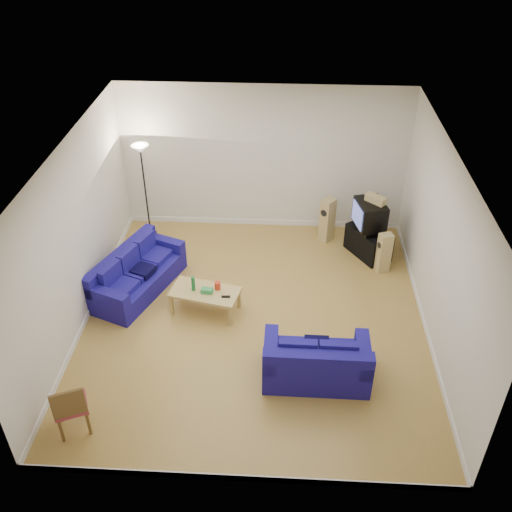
# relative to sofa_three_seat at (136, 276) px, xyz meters

# --- Properties ---
(room) EXTENTS (6.01, 6.51, 3.21)m
(room) POSITION_rel_sofa_three_seat_xyz_m (2.30, -0.77, 1.25)
(room) COLOR olive
(room) RESTS_ON ground
(sofa_three_seat) EXTENTS (1.59, 2.24, 0.79)m
(sofa_three_seat) POSITION_rel_sofa_three_seat_xyz_m (0.00, 0.00, 0.00)
(sofa_three_seat) COLOR navy
(sofa_three_seat) RESTS_ON ground
(sofa_loveseat) EXTENTS (1.66, 0.94, 0.82)m
(sofa_loveseat) POSITION_rel_sofa_three_seat_xyz_m (3.34, -2.13, 0.02)
(sofa_loveseat) COLOR navy
(sofa_loveseat) RESTS_ON ground
(coffee_table) EXTENTS (1.32, 0.87, 0.44)m
(coffee_table) POSITION_rel_sofa_three_seat_xyz_m (1.40, -0.57, 0.09)
(coffee_table) COLOR tan
(coffee_table) RESTS_ON ground
(bottle) EXTENTS (0.09, 0.09, 0.28)m
(bottle) POSITION_rel_sofa_three_seat_xyz_m (1.20, -0.55, 0.29)
(bottle) COLOR #197233
(bottle) RESTS_ON coffee_table
(tissue_box) EXTENTS (0.22, 0.13, 0.08)m
(tissue_box) POSITION_rel_sofa_three_seat_xyz_m (1.44, -0.60, 0.19)
(tissue_box) COLOR green
(tissue_box) RESTS_ON coffee_table
(red_canister) EXTENTS (0.15, 0.15, 0.15)m
(red_canister) POSITION_rel_sofa_three_seat_xyz_m (1.62, -0.49, 0.22)
(red_canister) COLOR red
(red_canister) RESTS_ON coffee_table
(remote) EXTENTS (0.16, 0.06, 0.02)m
(remote) POSITION_rel_sofa_three_seat_xyz_m (1.79, -0.72, 0.16)
(remote) COLOR black
(remote) RESTS_ON coffee_table
(tv_stand) EXTENTS (0.96, 1.08, 0.58)m
(tv_stand) POSITION_rel_sofa_three_seat_xyz_m (4.53, 1.42, -0.01)
(tv_stand) COLOR black
(tv_stand) RESTS_ON ground
(av_receiver) EXTENTS (0.55, 0.60, 0.11)m
(av_receiver) POSITION_rel_sofa_three_seat_xyz_m (4.48, 1.38, 0.34)
(av_receiver) COLOR black
(av_receiver) RESTS_ON tv_stand
(television) EXTENTS (0.66, 0.79, 0.54)m
(television) POSITION_rel_sofa_three_seat_xyz_m (4.48, 1.42, 0.66)
(television) COLOR black
(television) RESTS_ON av_receiver
(centre_speaker) EXTENTS (0.42, 0.41, 0.15)m
(centre_speaker) POSITION_rel_sofa_three_seat_xyz_m (4.55, 1.42, 1.00)
(centre_speaker) COLOR tan
(centre_speaker) RESTS_ON television
(speaker_left) EXTENTS (0.36, 0.37, 0.97)m
(speaker_left) POSITION_rel_sofa_three_seat_xyz_m (3.69, 1.93, 0.19)
(speaker_left) COLOR tan
(speaker_left) RESTS_ON ground
(speaker_right) EXTENTS (0.30, 0.27, 0.85)m
(speaker_right) POSITION_rel_sofa_three_seat_xyz_m (4.75, 0.85, 0.13)
(speaker_right) COLOR tan
(speaker_right) RESTS_ON ground
(floor_lamp) EXTENTS (0.36, 0.36, 2.10)m
(floor_lamp) POSITION_rel_sofa_three_seat_xyz_m (-0.15, 1.93, 1.44)
(floor_lamp) COLOR black
(floor_lamp) RESTS_ON ground
(dining_chair) EXTENTS (0.59, 0.59, 0.95)m
(dining_chair) POSITION_rel_sofa_three_seat_xyz_m (-0.12, -3.34, 0.23)
(dining_chair) COLOR brown
(dining_chair) RESTS_ON ground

